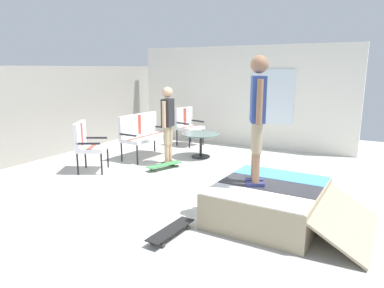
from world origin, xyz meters
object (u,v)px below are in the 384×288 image
Objects in this scene: patio_bench at (142,131)px; person_watching at (168,120)px; skate_ramp at (271,202)px; patio_chair_near_house at (187,123)px; skateboard_spare at (171,230)px; patio_table at (201,140)px; patio_chair_by_wall at (87,142)px; skateboard_by_bench at (165,165)px; person_skater at (258,111)px.

person_watching reaches higher than patio_bench.
patio_chair_near_house is at bearing 43.37° from skate_ramp.
skate_ramp is 5.01m from patio_chair_near_house.
skateboard_spare is at bearing -152.27° from patio_chair_near_house.
patio_table reaches higher than skate_ramp.
patio_chair_by_wall is 1.65m from skateboard_by_bench.
person_skater is (-0.53, -3.73, 0.91)m from patio_chair_by_wall.
skateboard_spare is at bearing 145.89° from person_skater.
person_watching reaches higher than patio_chair_by_wall.
patio_table is at bearing -136.89° from patio_chair_near_house.
patio_bench is 1.57× the size of skateboard_by_bench.
patio_table is at bearing -34.87° from patio_chair_by_wall.
person_watching is at bearing -161.80° from patio_chair_near_house.
person_skater reaches higher than patio_bench.
skate_ramp is 3.58m from patio_table.
patio_bench reaches higher than skate_ramp.
skateboard_by_bench is at bearing 35.02° from skateboard_spare.
person_skater is at bearing 108.84° from skate_ramp.
skateboard_spare is at bearing -117.72° from patio_chair_by_wall.
patio_table is at bearing -62.30° from patio_bench.
person_watching reaches higher than skateboard_spare.
patio_bench is 1.26× the size of patio_chair_near_house.
patio_bench is at bearing 171.60° from patio_chair_near_house.
patio_bench is at bearing 58.99° from skateboard_by_bench.
skateboard_spare is at bearing -144.98° from skateboard_by_bench.
patio_chair_by_wall reaches higher than skateboard_by_bench.
person_skater is at bearing -124.62° from person_watching.
patio_bench is at bearing 117.70° from patio_table.
person_skater reaches higher than patio_chair_by_wall.
patio_chair_near_house reaches higher than skateboard_by_bench.
skateboard_by_bench is at bearing 170.74° from patio_table.
patio_chair_by_wall reaches higher than skate_ramp.
patio_chair_by_wall is 1.26× the size of skateboard_spare.
patio_chair_by_wall is (-3.17, 0.52, 0.00)m from patio_chair_near_house.
patio_table is (-1.03, -0.97, -0.21)m from patio_chair_near_house.
person_skater is at bearing -120.42° from patio_bench.
patio_bench is 0.76× the size of person_watching.
patio_chair_near_house is (1.67, -0.25, -0.00)m from patio_bench.
skate_ramp is at bearing -118.04° from patio_bench.
patio_table reaches higher than skateboard_spare.
skateboard_by_bench is 3.02m from skateboard_spare.
patio_chair_by_wall is at bearing 62.28° from skateboard_spare.
person_skater is (-2.67, -2.25, 1.12)m from patio_table.
patio_chair_by_wall is 1.25× the size of skateboard_by_bench.
patio_bench is 1.59× the size of skateboard_spare.
person_skater reaches higher than skateboard_spare.
patio_chair_by_wall is at bearing 137.30° from person_watching.
patio_bench reaches higher than patio_table.
skateboard_spare is (-1.05, 0.71, -1.44)m from person_skater.
person_skater is at bearing -139.94° from patio_table.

